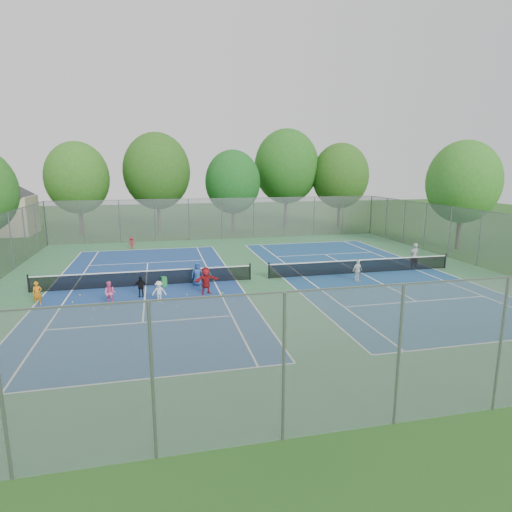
{
  "coord_description": "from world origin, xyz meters",
  "views": [
    {
      "loc": [
        -6.1,
        -25.5,
        6.94
      ],
      "look_at": [
        0.0,
        1.0,
        1.3
      ],
      "focal_mm": 30.0,
      "sensor_mm": 36.0,
      "label": 1
    }
  ],
  "objects": [
    {
      "name": "tennis_ball_5",
      "position": [
        -5.36,
        -4.48,
        0.03
      ],
      "size": [
        0.07,
        0.07,
        0.07
      ],
      "primitive_type": "sphere",
      "color": "#CBD531",
      "rests_on": "ground"
    },
    {
      "name": "tree_side_e",
      "position": [
        19.0,
        6.0,
        5.74
      ],
      "size": [
        6.0,
        6.0,
        9.2
      ],
      "color": "#443326",
      "rests_on": "ground"
    },
    {
      "name": "tree_ne",
      "position": [
        15.0,
        22.0,
        5.97
      ],
      "size": [
        6.6,
        6.6,
        9.77
      ],
      "color": "#443326",
      "rests_on": "ground"
    },
    {
      "name": "tennis_ball_10",
      "position": [
        -3.7,
        -6.25,
        0.03
      ],
      "size": [
        0.07,
        0.07,
        0.07
      ],
      "primitive_type": "sphere",
      "color": "#E5F538",
      "rests_on": "ground"
    },
    {
      "name": "teen_court_b",
      "position": [
        5.8,
        -1.84,
        0.69
      ],
      "size": [
        0.87,
        0.63,
        1.38
      ],
      "primitive_type": "imported",
      "rotation": [
        0.0,
        0.0,
        0.42
      ],
      "color": "silver",
      "rests_on": "ground"
    },
    {
      "name": "fence_south",
      "position": [
        0.0,
        -16.0,
        2.0
      ],
      "size": [
        32.0,
        0.1,
        4.0
      ],
      "primitive_type": "cube",
      "color": "gray",
      "rests_on": "ground"
    },
    {
      "name": "ball_crate",
      "position": [
        -7.27,
        0.32,
        0.15
      ],
      "size": [
        0.47,
        0.47,
        0.31
      ],
      "primitive_type": "cube",
      "rotation": [
        0.0,
        0.0,
        -0.42
      ],
      "color": "#1752AD",
      "rests_on": "ground"
    },
    {
      "name": "student_c",
      "position": [
        -6.22,
        -3.43,
        0.57
      ],
      "size": [
        0.78,
        0.49,
        1.15
      ],
      "primitive_type": "imported",
      "rotation": [
        0.0,
        0.0,
        -0.09
      ],
      "color": "silver",
      "rests_on": "ground"
    },
    {
      "name": "tennis_ball_7",
      "position": [
        -9.41,
        -3.98,
        0.03
      ],
      "size": [
        0.07,
        0.07,
        0.07
      ],
      "primitive_type": "sphere",
      "color": "#C8D531",
      "rests_on": "ground"
    },
    {
      "name": "instructor",
      "position": [
        11.06,
        0.24,
        0.92
      ],
      "size": [
        0.72,
        0.51,
        1.84
      ],
      "primitive_type": "imported",
      "rotation": [
        0.0,
        0.0,
        3.25
      ],
      "color": "gray",
      "rests_on": "ground"
    },
    {
      "name": "ball_hopper",
      "position": [
        -5.93,
        -0.36,
        0.3
      ],
      "size": [
        0.37,
        0.37,
        0.59
      ],
      "primitive_type": "cube",
      "rotation": [
        0.0,
        0.0,
        0.28
      ],
      "color": "#268C3C",
      "rests_on": "ground"
    },
    {
      "name": "tennis_ball_11",
      "position": [
        -10.49,
        -1.3,
        0.03
      ],
      "size": [
        0.07,
        0.07,
        0.07
      ],
      "primitive_type": "sphere",
      "color": "#F1F338",
      "rests_on": "ground"
    },
    {
      "name": "house",
      "position": [
        -22.0,
        24.0,
        4.21
      ],
      "size": [
        11.03,
        11.03,
        7.3
      ],
      "color": "#B7A88C",
      "rests_on": "ground"
    },
    {
      "name": "student_f",
      "position": [
        -3.66,
        -2.49,
        0.77
      ],
      "size": [
        1.5,
        0.82,
        1.54
      ],
      "primitive_type": "imported",
      "rotation": [
        0.0,
        0.0,
        0.27
      ],
      "color": "#A4171B",
      "rests_on": "ground"
    },
    {
      "name": "tennis_ball_3",
      "position": [
        -9.32,
        -5.47,
        0.03
      ],
      "size": [
        0.07,
        0.07,
        0.07
      ],
      "primitive_type": "sphere",
      "color": "#A6C42D",
      "rests_on": "ground"
    },
    {
      "name": "student_d",
      "position": [
        -7.2,
        -2.25,
        0.59
      ],
      "size": [
        0.71,
        0.34,
        1.17
      ],
      "primitive_type": "imported",
      "rotation": [
        0.0,
        0.0,
        -0.08
      ],
      "color": "black",
      "rests_on": "ground"
    },
    {
      "name": "student_b",
      "position": [
        -8.68,
        -3.27,
        0.62
      ],
      "size": [
        0.7,
        0.61,
        1.23
      ],
      "primitive_type": "imported",
      "rotation": [
        0.0,
        0.0,
        -0.27
      ],
      "color": "#F15D98",
      "rests_on": "ground"
    },
    {
      "name": "net_left",
      "position": [
        -7.0,
        0.0,
        0.46
      ],
      "size": [
        12.87,
        0.1,
        0.91
      ],
      "primitive_type": "cube",
      "color": "black",
      "rests_on": "ground"
    },
    {
      "name": "tree_nl",
      "position": [
        -6.0,
        23.0,
        6.54
      ],
      "size": [
        7.2,
        7.2,
        10.69
      ],
      "color": "#443326",
      "rests_on": "ground"
    },
    {
      "name": "student_e",
      "position": [
        -3.96,
        -0.6,
        0.71
      ],
      "size": [
        0.71,
        0.48,
        1.42
      ],
      "primitive_type": "imported",
      "rotation": [
        0.0,
        0.0,
        -0.03
      ],
      "color": "#26488D",
      "rests_on": "ground"
    },
    {
      "name": "tennis_ball_1",
      "position": [
        -4.53,
        -6.55,
        0.03
      ],
      "size": [
        0.07,
        0.07,
        0.07
      ],
      "primitive_type": "sphere",
      "color": "#CBE134",
      "rests_on": "ground"
    },
    {
      "name": "tennis_ball_8",
      "position": [
        -4.73,
        -2.51,
        0.03
      ],
      "size": [
        0.07,
        0.07,
        0.07
      ],
      "primitive_type": "sphere",
      "color": "#D3ED37",
      "rests_on": "ground"
    },
    {
      "name": "tree_nc",
      "position": [
        2.0,
        21.0,
        5.39
      ],
      "size": [
        6.0,
        6.0,
        8.85
      ],
      "color": "#443326",
      "rests_on": "ground"
    },
    {
      "name": "fence_north",
      "position": [
        0.0,
        16.0,
        2.0
      ],
      "size": [
        32.0,
        0.1,
        4.0
      ],
      "primitive_type": "cube",
      "color": "gray",
      "rests_on": "ground"
    },
    {
      "name": "tree_nw",
      "position": [
        -14.0,
        22.0,
        5.89
      ],
      "size": [
        6.4,
        6.4,
        9.58
      ],
      "color": "#443326",
      "rests_on": "ground"
    },
    {
      "name": "student_a",
      "position": [
        -12.29,
        -2.54,
        0.63
      ],
      "size": [
        0.51,
        0.39,
        1.25
      ],
      "primitive_type": "imported",
      "rotation": [
        0.0,
        0.0,
        0.21
      ],
      "color": "orange",
      "rests_on": "ground"
    },
    {
      "name": "net_right",
      "position": [
        7.0,
        0.0,
        0.46
      ],
      "size": [
        12.87,
        0.1,
        0.91
      ],
      "primitive_type": "cube",
      "color": "black",
      "rests_on": "ground"
    },
    {
      "name": "ground",
      "position": [
        0.0,
        0.0,
        0.0
      ],
      "size": [
        120.0,
        120.0,
        0.0
      ],
      "primitive_type": "plane",
      "color": "#204C18",
      "rests_on": "ground"
    },
    {
      "name": "fence_east",
      "position": [
        16.0,
        0.0,
        2.0
      ],
      "size": [
        0.1,
        32.0,
        4.0
      ],
      "primitive_type": "cube",
      "rotation": [
        0.0,
        0.0,
        1.57
      ],
      "color": "gray",
      "rests_on": "ground"
    },
    {
      "name": "tennis_ball_0",
      "position": [
        -8.75,
        -3.92,
        0.03
      ],
      "size": [
        0.07,
        0.07,
        0.07
      ],
      "primitive_type": "sphere",
      "color": "#D3F539",
      "rests_on": "ground"
    },
    {
      "name": "tree_nr",
      "position": [
        9.0,
        24.0,
        7.04
      ],
      "size": [
        7.6,
        7.6,
        11.42
      ],
      "color": "#443326",
      "rests_on": "ground"
    },
    {
      "name": "child_far_baseline",
      "position": [
        -8.43,
        12.55,
        0.51
      ],
      "size": [
        0.74,
        0.55,
        1.02
      ],
      "primitive_type": "imported",
      "rotation": [
        0.0,
        0.0,
        2.86
      ],
      "color": "maroon",
      "rests_on": "ground"
    },
    {
      "name": "tennis_ball_2",
      "position": [
        -7.11,
        -3.23,
        0.03
      ],
      "size": [
        0.07,
        0.07,
        0.07
      ],
      "primitive_type": "sphere",
      "color": "#CDE735",
      "rests_on": "ground"
    },
    {
      "name": "tennis_ball_6",
      "position": [
        -5.3,
        -6.63,
        0.03
      ],
      "size": [
        0.07,
        0.07,
        0.07
      ],
      "primitive_type": "sphere",
      "color": "yellow",
      "rests_on": "ground"
    },
    {
      "name": "tennis_ball_4",
      "position": [
        -2.76,
        -2.66,
        0.03
      ],
      "size": [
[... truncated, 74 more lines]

